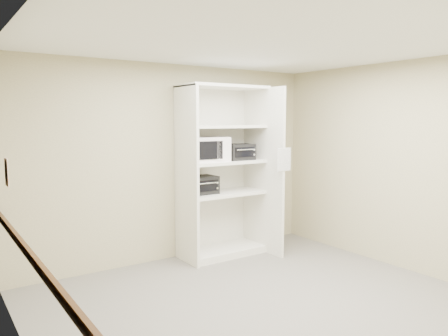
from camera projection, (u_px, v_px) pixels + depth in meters
floor at (265, 305)px, 4.59m from camera, size 4.50×4.00×0.01m
ceiling at (268, 43)px, 4.29m from camera, size 4.50×4.00×0.01m
wall_back at (174, 163)px, 6.08m from camera, size 4.50×0.02×2.70m
wall_left at (28, 202)px, 3.18m from camera, size 0.02×4.00×2.70m
wall_right at (399, 165)px, 5.70m from camera, size 0.02×4.00×2.70m
shelving_unit at (225, 177)px, 6.23m from camera, size 1.24×0.92×2.42m
microwave at (206, 149)px, 6.02m from camera, size 0.60×0.47×0.34m
toaster_oven_upper at (239, 152)px, 6.27m from camera, size 0.41×0.31×0.23m
toaster_oven_lower at (200, 185)px, 6.06m from camera, size 0.44×0.34×0.25m
paper_sign at (284, 159)px, 6.00m from camera, size 0.25×0.02×0.31m
chair_rail at (35, 261)px, 3.24m from camera, size 0.04×3.98×0.08m
wall_poster at (7, 172)px, 4.05m from camera, size 0.01×0.19×0.26m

